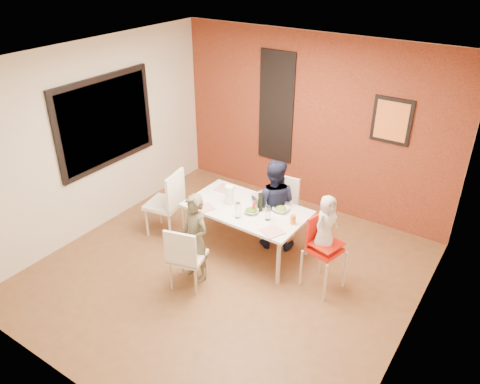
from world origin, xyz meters
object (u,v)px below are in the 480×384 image
Objects in this scene: chair_far at (281,205)px; chair_left at (169,200)px; dining_table at (246,211)px; paper_towel_roll at (229,195)px; chair_near at (185,255)px; wine_bottle at (260,202)px; child_far at (273,204)px; child_near at (195,238)px; toddler at (326,223)px; high_chair at (322,246)px.

chair_far is 1.60m from chair_left.
paper_towel_roll reaches higher than dining_table.
wine_bottle reaches higher than chair_near.
chair_far is (0.39, 1.65, 0.03)m from chair_near.
child_far is at bearing 53.38° from dining_table.
chair_far is 1.47m from child_near.
child_far is (1.37, 0.59, 0.09)m from chair_left.
wine_bottle is (1.33, 0.32, 0.24)m from chair_left.
paper_towel_roll reaches higher than chair_far.
toddler is at bearing 133.81° from child_far.
dining_table is 0.39m from child_far.
chair_left is 3.74× the size of paper_towel_roll.
high_chair is 0.34m from toddler.
wine_bottle reaches higher than chair_far.
chair_near is at bearing 141.91° from toddler.
high_chair is at bearing -159.52° from chair_near.
dining_table is at bearing 9.54° from paper_towel_roll.
high_chair is (1.33, 0.98, 0.09)m from chair_near.
chair_near is at bearing -98.81° from dining_table.
paper_towel_roll is at bearing -170.46° from dining_table.
dining_table is 0.88m from child_near.
chair_far is 0.59m from wine_bottle.
chair_left is 1.49m from child_far.
chair_left is 1.43× the size of toddler.
child_near is 1.25m from child_far.
paper_towel_roll is at bearing -101.42° from chair_near.
child_near is (0.95, -0.58, 0.03)m from chair_left.
dining_table is 1.17m from high_chair.
high_chair is 1.54m from child_near.
high_chair is 1.43m from paper_towel_roll.
toddler is at bearing -3.41° from paper_towel_roll.
chair_near is 1.26m from chair_left.
child_near is (-1.36, -0.74, 0.01)m from high_chair.
dining_table is 1.17m from chair_left.
dining_table is at bearing 89.91° from child_near.
toddler reaches higher than high_chair.
child_near is at bearing 47.36° from chair_left.
dining_table is 1.38× the size of child_near.
toddler is 2.77× the size of wine_bottle.
child_near reaches higher than chair_near.
high_chair is 1.03m from child_far.
chair_near is at bearing 140.12° from high_chair.
chair_near is at bearing -109.25° from chair_far.
chair_far is 0.78× the size of child_near.
child_far is at bearing -93.85° from chair_far.
child_far is at bearing 79.23° from high_chair.
chair_far is at bearing 51.61° from paper_towel_roll.
child_far is at bearing 36.38° from paper_towel_roll.
chair_left is at bearing -164.95° from paper_towel_roll.
toddler reaches higher than chair_left.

